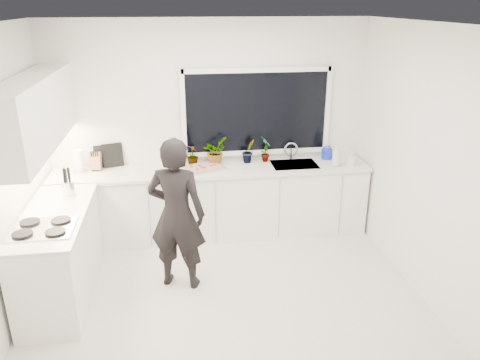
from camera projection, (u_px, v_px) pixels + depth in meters
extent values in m
cube|color=beige|center=(227.00, 299.00, 4.84)|extent=(4.00, 3.50, 0.02)
cube|color=white|center=(210.00, 128.00, 5.98)|extent=(4.00, 0.02, 2.70)
cube|color=white|center=(427.00, 166.00, 4.61)|extent=(0.02, 3.50, 2.70)
cube|color=white|center=(223.00, 22.00, 3.86)|extent=(4.00, 3.50, 0.02)
cube|color=black|center=(257.00, 112.00, 5.95)|extent=(1.80, 0.02, 1.00)
cube|color=white|center=(213.00, 203.00, 6.02)|extent=(3.92, 0.58, 0.88)
cube|color=white|center=(60.00, 256.00, 4.78)|extent=(0.58, 1.60, 0.88)
cube|color=silver|center=(213.00, 170.00, 5.84)|extent=(3.94, 0.62, 0.04)
cube|color=silver|center=(54.00, 215.00, 4.61)|extent=(0.62, 1.60, 0.04)
cube|color=white|center=(35.00, 113.00, 4.58)|extent=(0.34, 2.10, 0.70)
cube|color=silver|center=(294.00, 168.00, 6.00)|extent=(0.58, 0.42, 0.14)
cylinder|color=silver|center=(291.00, 151.00, 6.13)|extent=(0.03, 0.03, 0.22)
cube|color=black|center=(42.00, 228.00, 4.28)|extent=(0.56, 0.48, 0.03)
imported|color=black|center=(177.00, 215.00, 4.80)|extent=(0.69, 0.56, 1.65)
cube|color=silver|center=(203.00, 168.00, 5.79)|extent=(0.58, 0.51, 0.03)
cube|color=red|center=(203.00, 167.00, 5.79)|extent=(0.53, 0.45, 0.01)
cylinder|color=#1429BF|center=(327.00, 154.00, 6.17)|extent=(0.18, 0.18, 0.13)
cylinder|color=white|center=(79.00, 162.00, 5.68)|extent=(0.12, 0.12, 0.26)
cube|color=olive|center=(96.00, 161.00, 5.74)|extent=(0.14, 0.11, 0.22)
cylinder|color=#BAB9BE|center=(68.00, 188.00, 5.00)|extent=(0.16, 0.16, 0.16)
cube|color=black|center=(103.00, 156.00, 5.84)|extent=(0.22, 0.03, 0.28)
cube|color=black|center=(113.00, 155.00, 5.85)|extent=(0.25, 0.09, 0.30)
imported|color=#26662D|center=(193.00, 155.00, 5.91)|extent=(0.18, 0.18, 0.26)
imported|color=#26662D|center=(215.00, 151.00, 5.94)|extent=(0.38, 0.39, 0.34)
imported|color=#26662D|center=(248.00, 151.00, 6.00)|extent=(0.21, 0.20, 0.30)
imported|color=#26662D|center=(265.00, 149.00, 6.02)|extent=(0.16, 0.20, 0.34)
imported|color=#D8BF66|center=(336.00, 156.00, 5.86)|extent=(0.14, 0.14, 0.28)
imported|color=#D8BF66|center=(351.00, 158.00, 5.90)|extent=(0.11, 0.11, 0.19)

